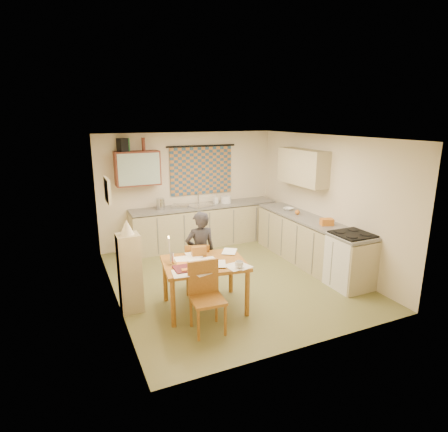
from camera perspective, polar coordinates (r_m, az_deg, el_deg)
name	(u,v)px	position (r m, az deg, el deg)	size (l,w,h in m)	color
floor	(231,279)	(6.83, 1.08, -9.59)	(4.00, 4.50, 0.02)	olive
ceiling	(232,136)	(6.23, 1.20, 12.02)	(4.00, 4.50, 0.02)	white
wall_back	(189,189)	(8.46, -5.42, 4.13)	(4.00, 0.02, 2.50)	beige
wall_front	(313,254)	(4.57, 13.40, -5.66)	(4.00, 0.02, 2.50)	beige
wall_left	(111,225)	(5.87, -16.90, -1.29)	(0.02, 4.50, 2.50)	beige
wall_right	(326,201)	(7.48, 15.22, 2.23)	(0.02, 4.50, 2.50)	beige
window_blind	(201,171)	(8.46, -3.46, 6.91)	(1.45, 0.03, 1.05)	#2B4C69
curtain_rod	(201,146)	(8.39, -3.47, 10.62)	(0.04, 0.04, 1.60)	black
wall_cabinet	(137,168)	(7.91, -13.05, 7.10)	(0.90, 0.34, 0.70)	#592419
wall_cabinet_glass	(139,169)	(7.75, -12.80, 6.95)	(0.84, 0.02, 0.64)	#99B2A5
upper_cabinet_right	(303,167)	(7.69, 11.89, 7.32)	(0.34, 1.30, 0.70)	tan
framed_print	(107,191)	(6.16, -17.35, 3.73)	(0.04, 0.50, 0.40)	beige
print_canvas	(109,190)	(6.17, -17.12, 3.75)	(0.01, 0.42, 0.32)	beige
counter_back	(205,225)	(8.45, -2.96, -1.41)	(3.30, 0.62, 0.92)	tan
counter_right	(309,242)	(7.52, 12.85, -3.87)	(0.62, 2.95, 0.92)	tan
stove	(350,260)	(6.70, 18.67, -6.42)	(0.62, 0.62, 0.96)	white
sink	(201,207)	(8.32, -3.48, 1.36)	(0.55, 0.45, 0.10)	silver
tap	(198,198)	(8.44, -3.96, 2.81)	(0.03, 0.03, 0.28)	silver
dish_rack	(180,206)	(8.15, -6.69, 1.51)	(0.35, 0.30, 0.06)	silver
kettle	(160,204)	(8.01, -9.66, 1.83)	(0.18, 0.18, 0.24)	silver
mixing_bowl	(226,199)	(8.51, 0.29, 2.54)	(0.24, 0.24, 0.16)	white
soap_bottle	(216,199)	(8.46, -1.29, 2.59)	(0.10, 0.10, 0.20)	white
bowl	(288,209)	(7.98, 9.78, 1.07)	(0.27, 0.27, 0.05)	white
orange_bag	(327,222)	(7.01, 15.40, -0.88)	(0.22, 0.16, 0.12)	orange
fruit_orange	(297,212)	(7.63, 11.11, 0.57)	(0.10, 0.10, 0.10)	orange
speaker	(122,145)	(7.82, -15.22, 10.41)	(0.16, 0.20, 0.26)	black
bottle_green	(128,145)	(7.84, -14.42, 10.47)	(0.07, 0.07, 0.26)	#195926
bottle_brown	(143,144)	(7.90, -12.18, 10.63)	(0.07, 0.07, 0.26)	#592419
dining_table	(205,285)	(5.72, -2.98, -10.42)	(1.31, 1.06, 0.75)	brown
chair_far	(198,276)	(6.29, -4.06, -9.13)	(0.49, 0.49, 0.86)	brown
chair_near	(207,310)	(5.20, -2.56, -14.19)	(0.46, 0.46, 0.95)	brown
person	(200,252)	(6.12, -3.62, -5.54)	(0.51, 0.34, 1.37)	black
shelf_stand	(130,273)	(5.72, -14.14, -8.45)	(0.32, 0.30, 1.20)	tan
lampshade	(127,227)	(5.49, -14.60, -1.64)	(0.20, 0.20, 0.22)	beige
letter_rack	(199,251)	(5.75, -3.85, -5.40)	(0.22, 0.10, 0.16)	brown
mug	(239,265)	(5.34, 2.32, -7.40)	(0.13, 0.13, 0.10)	white
magazine	(174,270)	(5.27, -7.59, -8.21)	(0.23, 0.31, 0.03)	maroon
book	(177,266)	(5.42, -7.24, -7.57)	(0.27, 0.32, 0.02)	orange
orange_box	(186,271)	(5.23, -5.82, -8.28)	(0.12, 0.08, 0.04)	orange
eyeglasses	(219,267)	(5.35, -0.70, -7.80)	(0.13, 0.04, 0.02)	black
candle_holder	(172,259)	(5.48, -7.93, -6.45)	(0.06, 0.06, 0.18)	silver
candle	(169,245)	(5.42, -8.36, -4.45)	(0.02, 0.02, 0.22)	white
candle_flame	(168,237)	(5.40, -8.46, -3.17)	(0.02, 0.02, 0.02)	#FFCC66
papers	(207,263)	(5.49, -2.60, -7.16)	(1.27, 0.97, 0.02)	white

